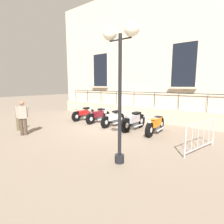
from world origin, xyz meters
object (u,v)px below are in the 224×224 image
object	(u,v)px
motorcycle_orange	(155,125)
crowd_barrier	(201,135)
motorcycle_silver	(133,121)
lamppost	(120,60)
motorcycle_red	(84,114)
motorcycle_white	(113,119)
motorcycle_maroon	(98,116)
bollard	(18,121)
pedestrian_standing	(23,116)

from	to	relation	value
motorcycle_orange	crowd_barrier	size ratio (longest dim) A/B	1.08
motorcycle_silver	lamppost	size ratio (longest dim) A/B	0.55
motorcycle_red	motorcycle_white	world-z (taller)	motorcycle_white
motorcycle_silver	crowd_barrier	distance (m)	3.55
motorcycle_red	motorcycle_orange	distance (m)	5.04
lamppost	motorcycle_maroon	bearing A→B (deg)	-131.77
motorcycle_silver	motorcycle_orange	bearing A→B (deg)	90.42
crowd_barrier	bollard	distance (m)	8.27
motorcycle_white	motorcycle_silver	distance (m)	1.30
motorcycle_silver	bollard	size ratio (longest dim) A/B	2.17
pedestrian_standing	motorcycle_white	bearing A→B (deg)	150.93
motorcycle_silver	motorcycle_maroon	bearing A→B (deg)	-94.04
motorcycle_white	bollard	world-z (taller)	motorcycle_white
crowd_barrier	lamppost	bearing A→B (deg)	-34.99
motorcycle_silver	bollard	world-z (taller)	motorcycle_silver
motorcycle_red	bollard	world-z (taller)	motorcycle_red
motorcycle_orange	pedestrian_standing	size ratio (longest dim) A/B	1.33
crowd_barrier	motorcycle_orange	bearing A→B (deg)	-118.34
motorcycle_silver	motorcycle_orange	xyz separation A→B (m)	(-0.01, 1.19, -0.02)
motorcycle_white	crowd_barrier	size ratio (longest dim) A/B	0.98
motorcycle_red	pedestrian_standing	world-z (taller)	pedestrian_standing
lamppost	bollard	world-z (taller)	lamppost
motorcycle_red	pedestrian_standing	bearing A→B (deg)	5.37
motorcycle_red	motorcycle_white	xyz separation A→B (m)	(0.19, 2.55, 0.01)
motorcycle_silver	crowd_barrier	xyz separation A→B (m)	(1.16, 3.35, 0.12)
crowd_barrier	bollard	xyz separation A→B (m)	(2.48, -7.89, -0.07)
motorcycle_orange	crowd_barrier	world-z (taller)	crowd_barrier
motorcycle_white	lamppost	xyz separation A→B (m)	(3.59, 2.94, 2.52)
crowd_barrier	motorcycle_maroon	bearing A→B (deg)	-102.74
motorcycle_maroon	motorcycle_silver	size ratio (longest dim) A/B	0.92
motorcycle_maroon	crowd_barrier	xyz separation A→B (m)	(1.34, 5.93, 0.15)
motorcycle_orange	pedestrian_standing	xyz separation A→B (m)	(3.91, -4.65, 0.46)
motorcycle_red	crowd_barrier	xyz separation A→B (m)	(1.35, 7.20, 0.15)
motorcycle_orange	motorcycle_white	bearing A→B (deg)	-89.80
motorcycle_red	motorcycle_orange	bearing A→B (deg)	87.91
motorcycle_orange	lamppost	world-z (taller)	lamppost
motorcycle_maroon	lamppost	bearing A→B (deg)	48.23
lamppost	crowd_barrier	distance (m)	3.81
motorcycle_maroon	bollard	distance (m)	4.29
motorcycle_orange	pedestrian_standing	bearing A→B (deg)	-49.95
motorcycle_white	pedestrian_standing	world-z (taller)	pedestrian_standing
motorcycle_orange	crowd_barrier	distance (m)	2.46
crowd_barrier	bollard	bearing A→B (deg)	-72.57
motorcycle_orange	bollard	world-z (taller)	bollard
motorcycle_orange	crowd_barrier	xyz separation A→B (m)	(1.17, 2.16, 0.14)
bollard	crowd_barrier	bearing A→B (deg)	107.43
lamppost	crowd_barrier	xyz separation A→B (m)	(-2.43, 1.70, -2.38)
motorcycle_maroon	motorcycle_orange	xyz separation A→B (m)	(0.17, 3.77, 0.01)
motorcycle_red	crowd_barrier	bearing A→B (deg)	79.37
lamppost	motorcycle_red	bearing A→B (deg)	-124.54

